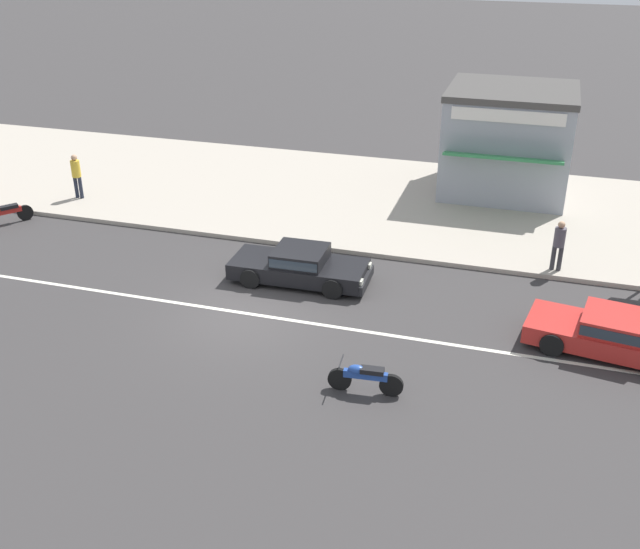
{
  "coord_description": "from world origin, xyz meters",
  "views": [
    {
      "loc": [
        7.21,
        -16.79,
        10.17
      ],
      "look_at": [
        1.7,
        1.39,
        0.8
      ],
      "focal_mm": 42.0,
      "sensor_mm": 36.0,
      "label": 1
    }
  ],
  "objects_px": {
    "motorcycle_1": "(365,377)",
    "shopfront_mid_block": "(508,140)",
    "motorcycle_0": "(4,213)",
    "pedestrian_by_shop": "(76,173)",
    "sedan_black_3": "(300,265)",
    "sedan_red_1": "(612,333)",
    "pedestrian_far_end": "(559,242)"
  },
  "relations": [
    {
      "from": "motorcycle_0",
      "to": "shopfront_mid_block",
      "type": "distance_m",
      "value": 18.72
    },
    {
      "from": "motorcycle_1",
      "to": "shopfront_mid_block",
      "type": "relative_size",
      "value": 0.34
    },
    {
      "from": "sedan_black_3",
      "to": "sedan_red_1",
      "type": "bearing_deg",
      "value": -9.73
    },
    {
      "from": "sedan_red_1",
      "to": "pedestrian_by_shop",
      "type": "bearing_deg",
      "value": 163.77
    },
    {
      "from": "motorcycle_1",
      "to": "pedestrian_far_end",
      "type": "distance_m",
      "value": 8.81
    },
    {
      "from": "pedestrian_by_shop",
      "to": "sedan_red_1",
      "type": "bearing_deg",
      "value": -16.23
    },
    {
      "from": "motorcycle_1",
      "to": "sedan_red_1",
      "type": "bearing_deg",
      "value": 32.57
    },
    {
      "from": "sedan_black_3",
      "to": "motorcycle_0",
      "type": "xyz_separation_m",
      "value": [
        -11.43,
        1.23,
        -0.11
      ]
    },
    {
      "from": "sedan_red_1",
      "to": "motorcycle_1",
      "type": "height_order",
      "value": "sedan_red_1"
    },
    {
      "from": "sedan_red_1",
      "to": "sedan_black_3",
      "type": "relative_size",
      "value": 1.04
    },
    {
      "from": "shopfront_mid_block",
      "to": "motorcycle_1",
      "type": "bearing_deg",
      "value": -97.72
    },
    {
      "from": "pedestrian_far_end",
      "to": "shopfront_mid_block",
      "type": "xyz_separation_m",
      "value": [
        -2.12,
        6.89,
        1.08
      ]
    },
    {
      "from": "motorcycle_0",
      "to": "motorcycle_1",
      "type": "xyz_separation_m",
      "value": [
        14.66,
        -6.26,
        -0.01
      ]
    },
    {
      "from": "motorcycle_1",
      "to": "shopfront_mid_block",
      "type": "xyz_separation_m",
      "value": [
        1.99,
        14.66,
        1.73
      ]
    },
    {
      "from": "pedestrian_far_end",
      "to": "sedan_red_1",
      "type": "bearing_deg",
      "value": -71.52
    },
    {
      "from": "sedan_red_1",
      "to": "pedestrian_far_end",
      "type": "height_order",
      "value": "pedestrian_far_end"
    },
    {
      "from": "motorcycle_0",
      "to": "sedan_black_3",
      "type": "bearing_deg",
      "value": -6.13
    },
    {
      "from": "motorcycle_0",
      "to": "pedestrian_by_shop",
      "type": "bearing_deg",
      "value": 66.3
    },
    {
      "from": "sedan_red_1",
      "to": "motorcycle_1",
      "type": "distance_m",
      "value": 6.56
    },
    {
      "from": "pedestrian_by_shop",
      "to": "pedestrian_far_end",
      "type": "relative_size",
      "value": 1.07
    },
    {
      "from": "motorcycle_1",
      "to": "pedestrian_far_end",
      "type": "relative_size",
      "value": 1.11
    },
    {
      "from": "sedan_red_1",
      "to": "shopfront_mid_block",
      "type": "relative_size",
      "value": 0.84
    },
    {
      "from": "sedan_black_3",
      "to": "motorcycle_1",
      "type": "height_order",
      "value": "sedan_black_3"
    },
    {
      "from": "sedan_black_3",
      "to": "motorcycle_0",
      "type": "relative_size",
      "value": 2.59
    },
    {
      "from": "sedan_black_3",
      "to": "pedestrian_far_end",
      "type": "xyz_separation_m",
      "value": [
        7.34,
        2.73,
        0.54
      ]
    },
    {
      "from": "pedestrian_by_shop",
      "to": "pedestrian_far_end",
      "type": "distance_m",
      "value": 17.59
    },
    {
      "from": "shopfront_mid_block",
      "to": "pedestrian_far_end",
      "type": "bearing_deg",
      "value": -72.87
    },
    {
      "from": "motorcycle_1",
      "to": "pedestrian_far_end",
      "type": "xyz_separation_m",
      "value": [
        4.11,
        7.76,
        0.66
      ]
    },
    {
      "from": "shopfront_mid_block",
      "to": "sedan_red_1",
      "type": "bearing_deg",
      "value": -72.35
    },
    {
      "from": "sedan_black_3",
      "to": "motorcycle_1",
      "type": "relative_size",
      "value": 2.37
    },
    {
      "from": "sedan_red_1",
      "to": "sedan_black_3",
      "type": "distance_m",
      "value": 8.88
    },
    {
      "from": "motorcycle_0",
      "to": "motorcycle_1",
      "type": "distance_m",
      "value": 15.94
    }
  ]
}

